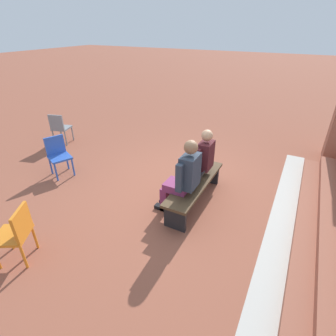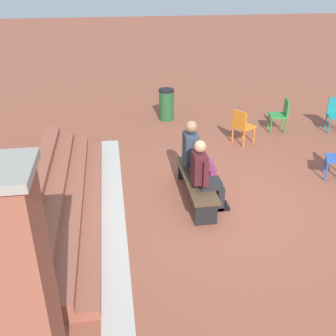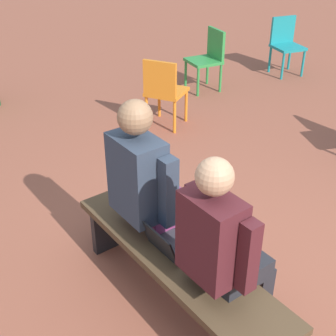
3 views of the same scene
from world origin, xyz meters
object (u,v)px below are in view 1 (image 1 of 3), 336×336
(plastic_chair_foreground, at_px, (58,154))
(bench, at_px, (195,186))
(person_student, at_px, (200,160))
(laptop, at_px, (195,181))
(plastic_chair_near_bench_left, at_px, (17,232))
(person_adult, at_px, (183,176))
(plastic_chair_far_left, at_px, (60,127))

(plastic_chair_foreground, bearing_deg, bench, 96.89)
(person_student, distance_m, laptop, 0.46)
(plastic_chair_near_bench_left, bearing_deg, person_adult, 141.86)
(person_adult, xyz_separation_m, plastic_chair_near_bench_left, (1.96, -1.54, -0.25))
(laptop, height_order, plastic_chair_near_bench_left, plastic_chair_near_bench_left)
(plastic_chair_foreground, height_order, plastic_chair_far_left, same)
(laptop, xyz_separation_m, plastic_chair_foreground, (0.30, -3.02, -0.02))
(person_adult, bearing_deg, plastic_chair_far_left, -106.02)
(plastic_chair_foreground, bearing_deg, person_adult, 89.85)
(bench, bearing_deg, laptop, 11.45)
(person_student, height_order, plastic_chair_near_bench_left, person_student)
(plastic_chair_near_bench_left, bearing_deg, bench, 145.39)
(plastic_chair_far_left, bearing_deg, bench, 78.94)
(plastic_chair_foreground, relative_size, plastic_chair_far_left, 1.00)
(bench, distance_m, laptop, 0.16)
(person_student, height_order, plastic_chair_far_left, person_student)
(person_student, bearing_deg, plastic_chair_far_left, -96.66)
(laptop, distance_m, plastic_chair_foreground, 3.04)
(laptop, height_order, plastic_chair_foreground, plastic_chair_foreground)
(person_student, xyz_separation_m, plastic_chair_near_bench_left, (2.68, -1.54, -0.22))
(plastic_chair_near_bench_left, height_order, plastic_chair_foreground, same)
(person_student, relative_size, laptop, 4.11)
(person_adult, distance_m, plastic_chair_foreground, 2.95)
(bench, bearing_deg, plastic_chair_near_bench_left, -34.61)
(plastic_chair_foreground, bearing_deg, plastic_chair_far_left, -133.34)
(plastic_chair_far_left, bearing_deg, plastic_chair_near_bench_left, 40.18)
(bench, bearing_deg, person_student, -169.23)
(person_student, height_order, laptop, person_student)
(bench, bearing_deg, person_adult, -10.67)
(laptop, distance_m, plastic_chair_near_bench_left, 2.79)
(laptop, relative_size, plastic_chair_foreground, 0.38)
(person_adult, height_order, laptop, person_adult)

